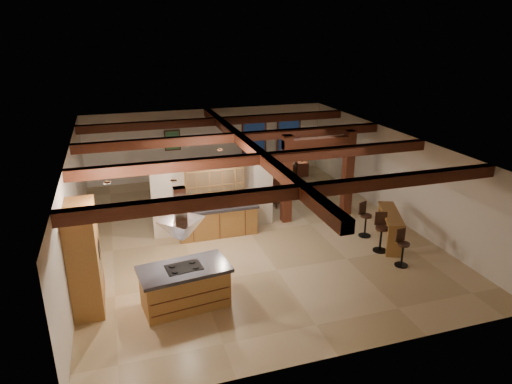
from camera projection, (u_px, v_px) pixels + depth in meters
ground at (250, 232)px, 14.32m from camera, size 12.00×12.00×0.00m
room_walls at (249, 178)px, 13.71m from camera, size 12.00×12.00×12.00m
ceiling_beams at (249, 147)px, 13.37m from camera, size 10.00×12.00×0.28m
timber_posts at (318, 167)px, 14.87m from camera, size 2.50×0.30×2.90m
partition_wall at (214, 198)px, 14.10m from camera, size 3.80×0.18×2.20m
pantry_cabinet at (85, 257)px, 10.25m from camera, size 0.67×1.60×2.40m
back_counter at (217, 221)px, 13.97m from camera, size 2.50×0.66×0.94m
upper_display_cabinet at (215, 176)px, 13.68m from camera, size 1.80×0.36×0.95m
range_hood at (182, 236)px, 9.97m from camera, size 1.10×1.10×1.40m
back_windows at (272, 138)px, 19.91m from camera, size 2.70×0.07×1.70m
framed_art at (172, 140)px, 18.62m from camera, size 0.65×0.05×0.85m
recessed_cans at (171, 170)px, 10.88m from camera, size 3.16×2.46×0.03m
kitchen_island at (185, 286)px, 10.40m from camera, size 2.14×1.31×1.01m
dining_table at (251, 196)px, 16.48m from camera, size 1.93×1.23×0.64m
sofa at (272, 169)px, 19.55m from camera, size 2.13×0.96×0.61m
microwave at (223, 203)px, 13.83m from camera, size 0.45×0.37×0.21m
bar_counter at (390, 223)px, 13.37m from camera, size 1.16×1.90×0.98m
side_table at (302, 169)px, 19.69m from camera, size 0.55×0.55×0.60m
table_lamp at (302, 156)px, 19.50m from camera, size 0.31×0.31×0.37m
bar_stool_a at (402, 248)px, 12.18m from camera, size 0.36×0.37×1.03m
bar_stool_b at (381, 232)px, 12.97m from camera, size 0.41×0.43×1.14m
bar_stool_c at (365, 219)px, 13.90m from camera, size 0.40×0.41×1.07m
dining_chairs at (251, 188)px, 16.39m from camera, size 2.24×2.24×1.20m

